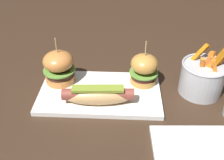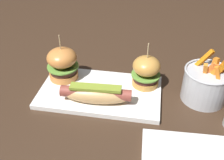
% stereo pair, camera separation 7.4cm
% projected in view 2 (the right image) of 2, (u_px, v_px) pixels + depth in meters
% --- Properties ---
extents(ground_plane, '(3.00, 3.00, 0.00)m').
position_uv_depth(ground_plane, '(100.00, 94.00, 0.77)').
color(ground_plane, '#382619').
extents(platter_main, '(0.35, 0.20, 0.01)m').
position_uv_depth(platter_main, '(100.00, 92.00, 0.77)').
color(platter_main, white).
rests_on(platter_main, ground).
extents(hot_dog, '(0.19, 0.06, 0.05)m').
position_uv_depth(hot_dog, '(97.00, 94.00, 0.71)').
color(hot_dog, tan).
rests_on(hot_dog, platter_main).
extents(slider_left, '(0.09, 0.09, 0.14)m').
position_uv_depth(slider_left, '(63.00, 63.00, 0.79)').
color(slider_left, '#CA7D3B').
rests_on(slider_left, platter_main).
extents(slider_right, '(0.08, 0.08, 0.14)m').
position_uv_depth(slider_right, '(146.00, 71.00, 0.76)').
color(slider_right, '#C58A3D').
rests_on(slider_right, platter_main).
extents(fries_bucket, '(0.13, 0.13, 0.14)m').
position_uv_depth(fries_bucket, '(206.00, 84.00, 0.73)').
color(fries_bucket, '#B7BABF').
rests_on(fries_bucket, ground).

